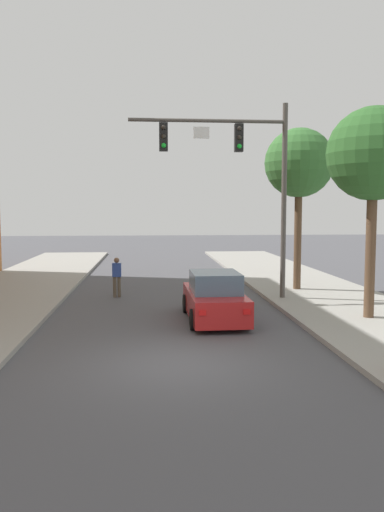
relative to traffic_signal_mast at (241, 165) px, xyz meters
The scene contains 6 objects.
ground_plane 9.85m from the traffic_signal_mast, 110.55° to the right, with size 120.00×120.00×0.00m, color #4C4C51.
traffic_signal_mast is the anchor object (origin of this frame).
car_lead_red 5.80m from the traffic_signal_mast, 113.93° to the right, with size 1.88×4.26×1.60m.
pedestrian_crossing_road 6.74m from the traffic_signal_mast, 163.01° to the left, with size 0.36×0.22×1.64m.
street_tree_nearest 5.20m from the traffic_signal_mast, 47.84° to the right, with size 2.93×2.93×6.66m.
street_tree_second 3.58m from the traffic_signal_mast, 35.86° to the left, with size 2.95×2.95×6.93m.
Camera 1 is at (-0.64, -11.62, 3.59)m, focal length 35.56 mm.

